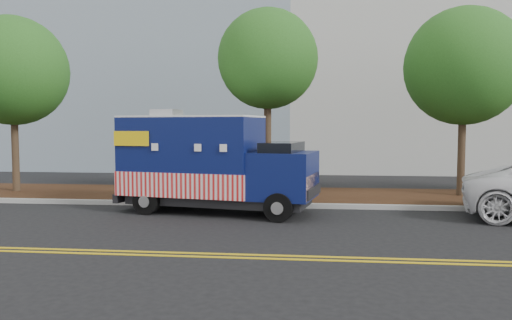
# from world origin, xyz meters

# --- Properties ---
(ground) EXTENTS (120.00, 120.00, 0.00)m
(ground) POSITION_xyz_m (0.00, 0.00, 0.00)
(ground) COLOR black
(ground) RESTS_ON ground
(curb) EXTENTS (120.00, 0.18, 0.15)m
(curb) POSITION_xyz_m (0.00, 1.40, 0.07)
(curb) COLOR #9E9E99
(curb) RESTS_ON ground
(mulch_strip) EXTENTS (120.00, 4.00, 0.15)m
(mulch_strip) POSITION_xyz_m (0.00, 3.50, 0.07)
(mulch_strip) COLOR black
(mulch_strip) RESTS_ON ground
(centerline_near) EXTENTS (120.00, 0.10, 0.01)m
(centerline_near) POSITION_xyz_m (0.00, -4.45, 0.01)
(centerline_near) COLOR gold
(centerline_near) RESTS_ON ground
(centerline_far) EXTENTS (120.00, 0.10, 0.01)m
(centerline_far) POSITION_xyz_m (0.00, -4.70, 0.01)
(centerline_far) COLOR gold
(centerline_far) RESTS_ON ground
(tree_a) EXTENTS (4.02, 4.02, 6.63)m
(tree_a) POSITION_xyz_m (-7.89, 3.26, 4.61)
(tree_a) COLOR #38281C
(tree_a) RESTS_ON ground
(tree_b) EXTENTS (3.51, 3.51, 6.68)m
(tree_b) POSITION_xyz_m (1.56, 3.30, 4.91)
(tree_b) COLOR #38281C
(tree_b) RESTS_ON ground
(tree_c) EXTENTS (4.07, 4.07, 6.69)m
(tree_c) POSITION_xyz_m (8.34, 3.85, 4.64)
(tree_c) COLOR #38281C
(tree_c) RESTS_ON ground
(sign_post) EXTENTS (0.06, 0.06, 2.40)m
(sign_post) POSITION_xyz_m (-2.41, 1.55, 1.20)
(sign_post) COLOR #473828
(sign_post) RESTS_ON ground
(food_truck) EXTENTS (6.15, 3.19, 3.09)m
(food_truck) POSITION_xyz_m (0.02, 0.43, 1.40)
(food_truck) COLOR black
(food_truck) RESTS_ON ground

